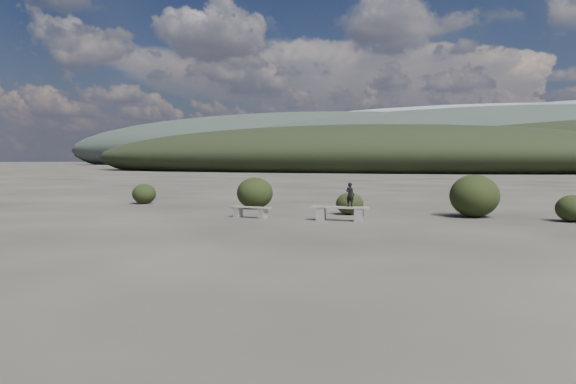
% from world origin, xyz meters
% --- Properties ---
extents(ground, '(1200.00, 1200.00, 0.00)m').
position_xyz_m(ground, '(0.00, 0.00, 0.00)').
color(ground, '#2D2923').
rests_on(ground, ground).
extents(bench_left, '(1.63, 0.52, 0.40)m').
position_xyz_m(bench_left, '(-1.67, 5.77, 0.24)').
color(bench_left, gray).
rests_on(bench_left, ground).
extents(bench_right, '(2.00, 0.62, 0.49)m').
position_xyz_m(bench_right, '(1.62, 6.01, 0.30)').
color(bench_right, gray).
rests_on(bench_right, ground).
extents(seated_person, '(0.34, 0.27, 0.82)m').
position_xyz_m(seated_person, '(1.96, 6.05, 0.90)').
color(seated_person, black).
rests_on(seated_person, bench_right).
extents(shrub_b, '(1.55, 1.55, 1.33)m').
position_xyz_m(shrub_b, '(-3.23, 9.33, 0.67)').
color(shrub_b, black).
rests_on(shrub_b, ground).
extents(shrub_c, '(1.04, 1.04, 0.84)m').
position_xyz_m(shrub_c, '(1.28, 8.31, 0.42)').
color(shrub_c, black).
rests_on(shrub_c, ground).
extents(shrub_d, '(1.77, 1.77, 1.55)m').
position_xyz_m(shrub_d, '(5.73, 9.14, 0.78)').
color(shrub_d, black).
rests_on(shrub_d, ground).
extents(shrub_e, '(1.08, 1.08, 0.90)m').
position_xyz_m(shrub_e, '(8.90, 8.75, 0.45)').
color(shrub_e, black).
rests_on(shrub_e, ground).
extents(shrub_f, '(1.12, 1.12, 0.95)m').
position_xyz_m(shrub_f, '(-9.24, 9.65, 0.47)').
color(shrub_f, black).
rests_on(shrub_f, ground).
extents(mountain_ridges, '(500.00, 400.00, 56.00)m').
position_xyz_m(mountain_ridges, '(-7.48, 339.06, 10.84)').
color(mountain_ridges, black).
rests_on(mountain_ridges, ground).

